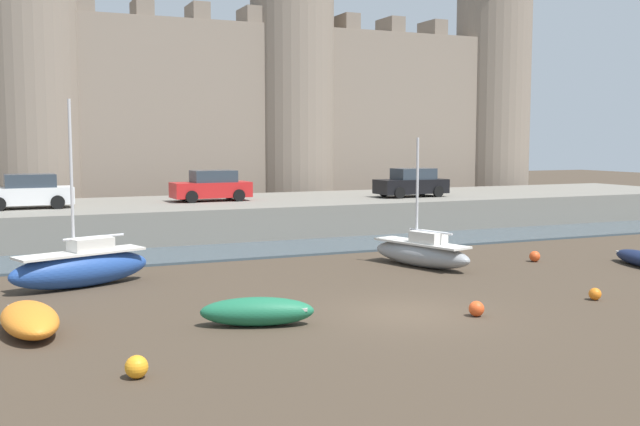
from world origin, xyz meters
TOP-DOWN VIEW (x-y plane):
  - ground_plane at (0.00, 0.00)m, footprint 160.00×160.00m
  - water_channel at (0.00, 13.07)m, footprint 80.00×4.50m
  - quay_road at (0.00, 20.32)m, footprint 61.78×10.00m
  - castle at (-0.00, 30.08)m, footprint 56.14×6.36m
  - sailboat_midflat_centre at (-8.00, 7.66)m, footprint 4.99×2.87m
  - sailboat_midflat_right at (4.50, 6.66)m, footprint 2.52×4.87m
  - rowboat_near_channel_right at (-4.32, 0.34)m, footprint 3.15×1.89m
  - rowboat_near_channel_left at (12.40, 3.41)m, footprint 1.71×3.21m
  - rowboat_foreground_left at (-9.86, 1.88)m, footprint 1.63×3.54m
  - mooring_buoy_near_shore at (1.60, -1.08)m, footprint 0.43×0.43m
  - mooring_buoy_near_channel at (9.31, 5.86)m, footprint 0.43×0.43m
  - mooring_buoy_mid_mud at (6.19, -0.74)m, footprint 0.38×0.38m
  - mooring_buoy_off_centre at (-8.00, -2.84)m, footprint 0.48×0.48m
  - car_quay_east at (-0.06, 20.45)m, footprint 4.14×1.96m
  - car_quay_centre_west at (-9.16, 19.59)m, footprint 4.14×1.96m
  - car_quay_west at (11.17, 18.81)m, footprint 4.14×1.96m

SIDE VIEW (x-z plane):
  - ground_plane at x=0.00m, z-range 0.00..0.00m
  - water_channel at x=0.00m, z-range 0.00..0.10m
  - mooring_buoy_mid_mud at x=6.19m, z-range 0.00..0.38m
  - mooring_buoy_near_shore at x=1.60m, z-range 0.00..0.43m
  - mooring_buoy_near_channel at x=9.31m, z-range 0.00..0.43m
  - mooring_buoy_off_centre at x=-8.00m, z-range 0.00..0.48m
  - rowboat_near_channel_left at x=12.40m, z-range 0.02..0.60m
  - rowboat_foreground_left at x=-9.86m, z-range 0.02..0.74m
  - rowboat_near_channel_right at x=-4.32m, z-range 0.02..0.78m
  - sailboat_midflat_right at x=4.50m, z-range -1.92..3.06m
  - sailboat_midflat_centre at x=-8.00m, z-range -2.42..3.80m
  - quay_road at x=0.00m, z-range 0.00..1.68m
  - car_quay_east at x=-0.06m, z-range 1.65..3.27m
  - car_quay_centre_west at x=-9.16m, z-range 1.65..3.27m
  - car_quay_west at x=11.17m, z-range 1.65..3.27m
  - castle at x=0.00m, z-range -2.49..18.09m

